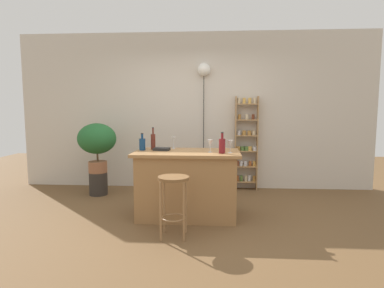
% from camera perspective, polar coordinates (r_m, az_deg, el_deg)
% --- Properties ---
extents(ground, '(12.00, 12.00, 0.00)m').
position_cam_1_polar(ground, '(4.16, -1.24, -14.05)').
color(ground, brown).
extents(back_wall, '(6.40, 0.10, 2.80)m').
position_cam_1_polar(back_wall, '(5.84, 0.44, 5.87)').
color(back_wall, beige).
rests_on(back_wall, ground).
extents(kitchen_counter, '(1.39, 0.78, 0.89)m').
position_cam_1_polar(kitchen_counter, '(4.32, -0.89, -7.10)').
color(kitchen_counter, '#9E7042').
rests_on(kitchen_counter, ground).
extents(bar_stool, '(0.35, 0.35, 0.70)m').
position_cam_1_polar(bar_stool, '(3.62, -3.32, -8.55)').
color(bar_stool, '#997047').
rests_on(bar_stool, ground).
extents(spice_shelf, '(0.40, 0.15, 1.67)m').
position_cam_1_polar(spice_shelf, '(5.75, 9.66, 0.09)').
color(spice_shelf, '#A87F51').
rests_on(spice_shelf, ground).
extents(plant_stool, '(0.30, 0.30, 0.38)m').
position_cam_1_polar(plant_stool, '(5.65, -16.38, -6.78)').
color(plant_stool, '#2D2823').
rests_on(plant_stool, ground).
extents(potted_plant, '(0.64, 0.57, 0.83)m').
position_cam_1_polar(potted_plant, '(5.53, -16.61, 0.51)').
color(potted_plant, '#935B3D').
rests_on(potted_plant, plant_stool).
extents(bottle_sauce_amber, '(0.08, 0.08, 0.27)m').
position_cam_1_polar(bottle_sauce_amber, '(4.06, 5.40, -0.24)').
color(bottle_sauce_amber, maroon).
rests_on(bottle_sauce_amber, kitchen_counter).
extents(bottle_wine_red, '(0.06, 0.06, 0.31)m').
position_cam_1_polar(bottle_wine_red, '(4.44, -6.96, 0.51)').
color(bottle_wine_red, '#5B2319').
rests_on(bottle_wine_red, kitchen_counter).
extents(bottle_spirits_clear, '(0.08, 0.08, 0.23)m').
position_cam_1_polar(bottle_spirits_clear, '(4.39, -8.87, 0.03)').
color(bottle_spirits_clear, navy).
rests_on(bottle_spirits_clear, kitchen_counter).
extents(wine_glass_left, '(0.07, 0.07, 0.16)m').
position_cam_1_polar(wine_glass_left, '(4.11, 6.83, 0.04)').
color(wine_glass_left, silver).
rests_on(wine_glass_left, kitchen_counter).
extents(wine_glass_center, '(0.07, 0.07, 0.16)m').
position_cam_1_polar(wine_glass_center, '(4.54, -3.34, 0.68)').
color(wine_glass_center, silver).
rests_on(wine_glass_center, kitchen_counter).
extents(wine_glass_right, '(0.07, 0.07, 0.16)m').
position_cam_1_polar(wine_glass_right, '(4.14, 3.28, 0.13)').
color(wine_glass_right, silver).
rests_on(wine_glass_right, kitchen_counter).
extents(cookbook, '(0.23, 0.17, 0.03)m').
position_cam_1_polar(cookbook, '(4.35, -5.45, -0.90)').
color(cookbook, black).
rests_on(cookbook, kitchen_counter).
extents(pendant_globe_light, '(0.24, 0.24, 2.25)m').
position_cam_1_polar(pendant_globe_light, '(5.76, 2.14, 12.93)').
color(pendant_globe_light, black).
rests_on(pendant_globe_light, ground).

